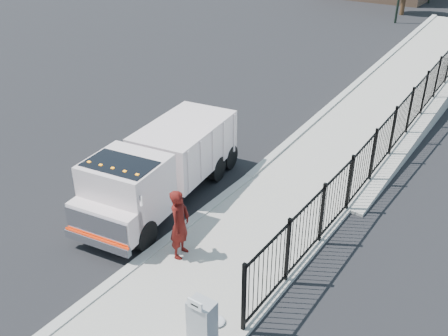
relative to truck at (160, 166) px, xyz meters
The scene contains 10 objects.
ground 2.39m from the truck, 38.12° to the right, with size 120.00×120.00×0.00m, color black.
sidewalk 4.93m from the truck, 42.75° to the right, with size 3.55×12.00×0.12m, color #9E998E.
curb 3.80m from the truck, 64.00° to the right, with size 0.30×12.00×0.16m, color #ADAAA3.
ramp 15.27m from the truck, 75.91° to the left, with size 3.95×24.00×1.70m, color #9E998E.
iron_fence 11.93m from the truck, 64.51° to the left, with size 0.10×28.00×1.80m, color black.
truck is the anchor object (origin of this frame).
worker 3.02m from the truck, 39.82° to the right, with size 0.72×0.47×1.98m, color #500F0C.
utility_cabinet 6.28m from the truck, 41.55° to the right, with size 0.55×0.40×1.25m, color gray.
arrow_sign 6.40m from the truck, 43.02° to the right, with size 0.35×0.04×0.22m, color white.
debris 5.80m from the truck, 36.98° to the right, with size 0.39×0.39×0.10m, color silver.
Camera 1 is at (7.77, -8.94, 8.59)m, focal length 40.00 mm.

